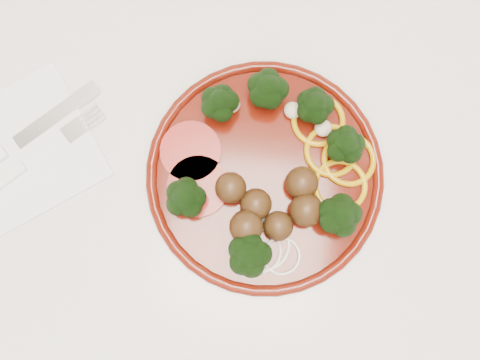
# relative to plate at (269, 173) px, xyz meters

# --- Properties ---
(counter) EXTENTS (2.40, 0.60, 0.90)m
(counter) POSITION_rel_plate_xyz_m (0.01, 0.03, -0.47)
(counter) COLOR beige
(counter) RESTS_ON ground
(plate) EXTENTS (0.30, 0.30, 0.07)m
(plate) POSITION_rel_plate_xyz_m (0.00, 0.00, 0.00)
(plate) COLOR #4C0E05
(plate) RESTS_ON counter
(napkin) EXTENTS (0.24, 0.24, 0.00)m
(napkin) POSITION_rel_plate_xyz_m (-0.31, 0.00, -0.02)
(napkin) COLOR white
(napkin) RESTS_ON counter
(knife) EXTENTS (0.18, 0.17, 0.01)m
(knife) POSITION_rel_plate_xyz_m (-0.34, -0.01, -0.01)
(knife) COLOR silver
(knife) RESTS_ON napkin
(fork) EXTENTS (0.16, 0.15, 0.01)m
(fork) POSITION_rel_plate_xyz_m (-0.32, -0.03, -0.01)
(fork) COLOR white
(fork) RESTS_ON napkin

